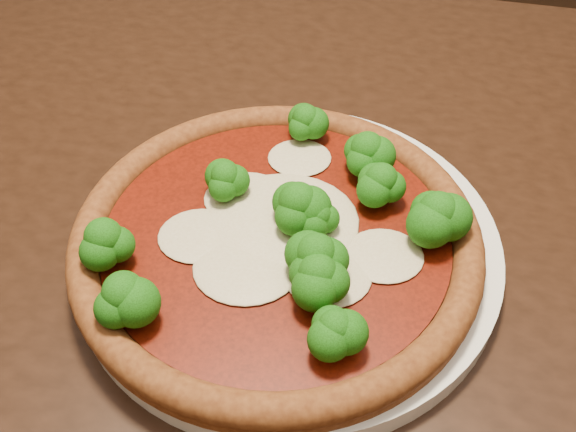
{
  "coord_description": "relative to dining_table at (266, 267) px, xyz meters",
  "views": [
    {
      "loc": [
        -0.16,
        -0.18,
        1.13
      ],
      "look_at": [
        -0.15,
        0.15,
        0.79
      ],
      "focal_mm": 40.0,
      "sensor_mm": 36.0,
      "label": 1
    }
  ],
  "objects": [
    {
      "name": "dining_table",
      "position": [
        0.0,
        0.0,
        0.0
      ],
      "size": [
        1.28,
        1.02,
        0.75
      ],
      "rotation": [
        0.0,
        0.0,
        -0.24
      ],
      "color": "black",
      "rests_on": "floor"
    },
    {
      "name": "plate",
      "position": [
        0.02,
        -0.07,
        0.11
      ],
      "size": [
        0.32,
        0.32,
        0.02
      ],
      "primitive_type": "cylinder",
      "color": "white",
      "rests_on": "dining_table"
    },
    {
      "name": "pizza",
      "position": [
        0.01,
        -0.08,
        0.14
      ],
      "size": [
        0.3,
        0.3,
        0.06
      ],
      "rotation": [
        0.0,
        0.0,
        -0.23
      ],
      "color": "brown",
      "rests_on": "plate"
    }
  ]
}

